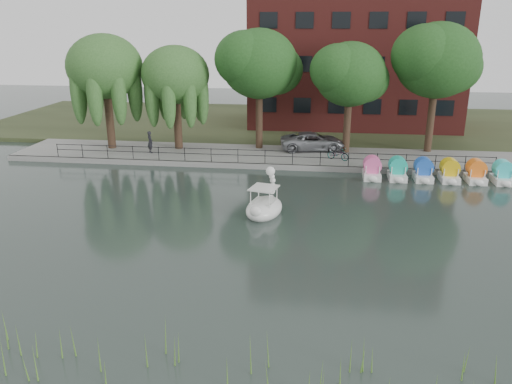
% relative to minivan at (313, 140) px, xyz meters
% --- Properties ---
extents(ground_plane, '(120.00, 120.00, 0.00)m').
position_rel_minivan_xyz_m(ground_plane, '(-3.39, -17.71, -1.22)').
color(ground_plane, '#404E47').
extents(promenade, '(40.00, 6.00, 0.40)m').
position_rel_minivan_xyz_m(promenade, '(-3.39, -1.71, -1.02)').
color(promenade, gray).
rests_on(promenade, ground_plane).
extents(kerb, '(40.00, 0.25, 0.40)m').
position_rel_minivan_xyz_m(kerb, '(-3.39, -4.66, -1.02)').
color(kerb, gray).
rests_on(kerb, ground_plane).
extents(land_strip, '(60.00, 22.00, 0.36)m').
position_rel_minivan_xyz_m(land_strip, '(-3.39, 12.29, -1.04)').
color(land_strip, '#47512D').
rests_on(land_strip, ground_plane).
extents(railing, '(32.00, 0.05, 1.00)m').
position_rel_minivan_xyz_m(railing, '(-3.39, -4.46, -0.08)').
color(railing, black).
rests_on(railing, promenade).
extents(apartment_building, '(20.00, 10.07, 18.00)m').
position_rel_minivan_xyz_m(apartment_building, '(3.61, 12.26, 8.14)').
color(apartment_building, '#4C1E16').
rests_on(apartment_building, land_strip).
extents(willow_left, '(5.88, 5.88, 9.01)m').
position_rel_minivan_xyz_m(willow_left, '(-16.39, -1.21, 5.65)').
color(willow_left, '#473323').
rests_on(willow_left, promenade).
extents(willow_mid, '(5.32, 5.32, 8.15)m').
position_rel_minivan_xyz_m(willow_mid, '(-10.89, -0.71, 5.02)').
color(willow_mid, '#473323').
rests_on(willow_mid, promenade).
extents(broadleaf_center, '(6.00, 6.00, 9.25)m').
position_rel_minivan_xyz_m(broadleaf_center, '(-4.39, 0.29, 5.84)').
color(broadleaf_center, '#473323').
rests_on(broadleaf_center, promenade).
extents(broadleaf_right, '(5.40, 5.40, 8.32)m').
position_rel_minivan_xyz_m(broadleaf_right, '(2.61, -0.21, 5.16)').
color(broadleaf_right, '#473323').
rests_on(broadleaf_right, promenade).
extents(broadleaf_far, '(6.30, 6.30, 9.71)m').
position_rel_minivan_xyz_m(broadleaf_far, '(9.11, 0.79, 6.17)').
color(broadleaf_far, '#473323').
rests_on(broadleaf_far, promenade).
extents(minivan, '(3.70, 6.30, 1.65)m').
position_rel_minivan_xyz_m(minivan, '(0.00, 0.00, 0.00)').
color(minivan, gray).
rests_on(minivan, promenade).
extents(bicycle, '(1.32, 1.80, 1.00)m').
position_rel_minivan_xyz_m(bicycle, '(1.92, -2.83, -0.32)').
color(bicycle, gray).
rests_on(bicycle, promenade).
extents(pedestrian, '(0.83, 0.86, 1.98)m').
position_rel_minivan_xyz_m(pedestrian, '(-12.69, -2.47, 0.17)').
color(pedestrian, black).
rests_on(pedestrian, promenade).
extents(swan_boat, '(2.53, 3.32, 2.50)m').
position_rel_minivan_xyz_m(swan_boat, '(-2.42, -13.63, -0.68)').
color(swan_boat, white).
rests_on(swan_boat, ground_plane).
extents(pedal_boat_row, '(11.35, 1.70, 1.40)m').
position_rel_minivan_xyz_m(pedal_boat_row, '(9.23, -5.98, -0.62)').
color(pedal_boat_row, white).
rests_on(pedal_boat_row, ground_plane).
extents(reed_bank, '(24.00, 2.40, 1.20)m').
position_rel_minivan_xyz_m(reed_bank, '(-1.39, -27.21, -0.62)').
color(reed_bank, '#669938').
rests_on(reed_bank, ground_plane).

